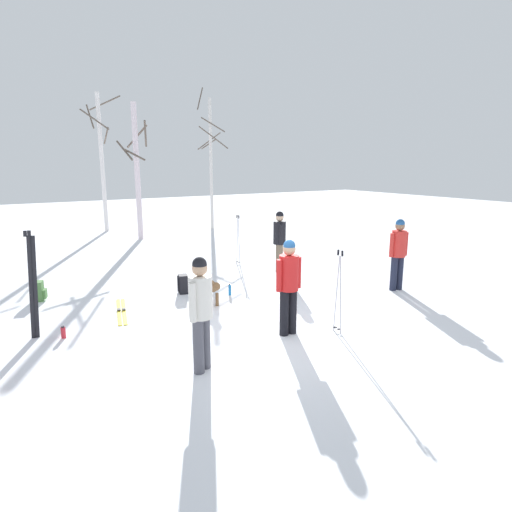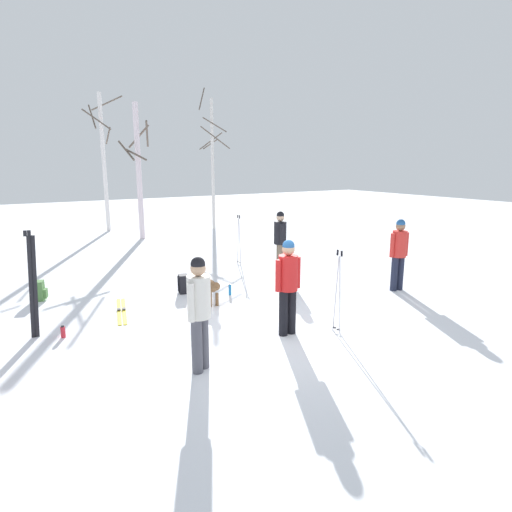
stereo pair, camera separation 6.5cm
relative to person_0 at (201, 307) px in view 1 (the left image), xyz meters
name	(u,v)px [view 1 (the left image)]	position (x,y,z in m)	size (l,w,h in m)	color
ground_plane	(271,330)	(1.72, 0.76, -0.98)	(60.00, 60.00, 0.00)	white
person_0	(201,307)	(0.00, 0.00, 0.00)	(0.45, 0.34, 1.72)	#4C4C56
person_1	(289,281)	(1.89, 0.45, 0.00)	(0.52, 0.34, 1.72)	black
person_2	(398,250)	(5.71, 1.32, 0.00)	(0.52, 0.34, 1.72)	#1E2338
person_4	(279,238)	(4.24, 4.13, 0.00)	(0.34, 0.48, 1.72)	#72604C
dog	(211,287)	(1.44, 2.67, -0.59)	(0.26, 0.90, 0.57)	brown
ski_pair_planted_0	(33,286)	(-1.94, 2.64, -0.04)	(0.23, 0.02, 1.90)	black
ski_pair_lying_0	(122,311)	(-0.34, 3.22, -0.97)	(0.54, 1.66, 0.05)	yellow
ski_poles_0	(339,289)	(2.69, 0.06, -0.17)	(0.07, 0.21, 1.52)	#B2B2BC
ski_poles_1	(238,238)	(3.78, 5.62, -0.18)	(0.07, 0.21, 1.50)	#B2B2BC
backpack_0	(39,291)	(-1.70, 4.90, -0.77)	(0.33, 0.31, 0.44)	#4C7F3F
backpack_2	(184,284)	(1.26, 3.76, -0.77)	(0.32, 0.30, 0.44)	black
water_bottle_0	(230,290)	(2.10, 3.04, -0.85)	(0.06, 0.06, 0.27)	#1E72BF
water_bottle_1	(63,332)	(-1.57, 2.36, -0.88)	(0.08, 0.08, 0.22)	red
birch_tree_2	(102,159)	(1.95, 14.31, 2.15)	(1.82, 1.83, 5.89)	white
birch_tree_3	(137,170)	(2.63, 11.55, 1.74)	(1.23, 1.22, 5.24)	silver
birch_tree_4	(211,161)	(6.20, 12.35, 2.06)	(1.45, 1.46, 6.23)	silver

